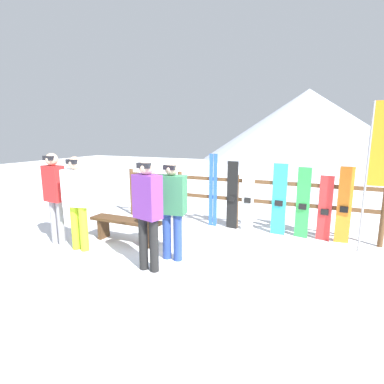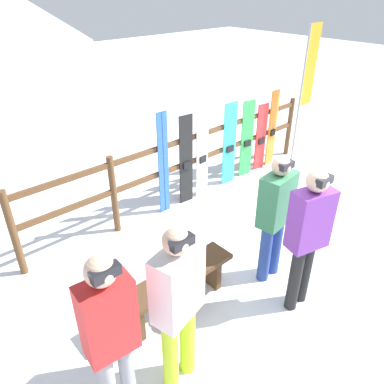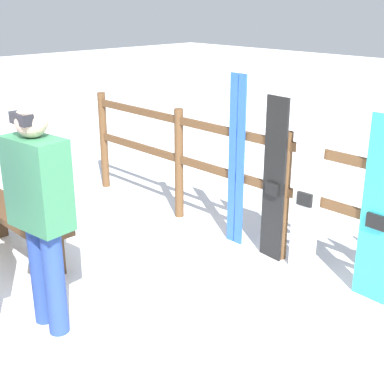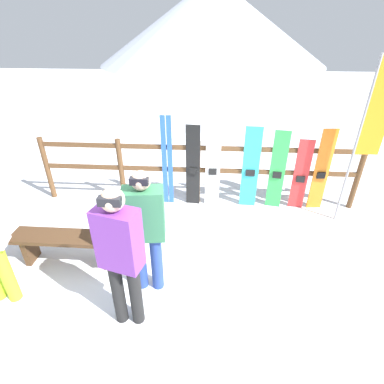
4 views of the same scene
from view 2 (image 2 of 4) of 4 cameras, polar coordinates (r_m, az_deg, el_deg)
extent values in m
plane|color=white|center=(5.59, 14.24, -9.36)|extent=(40.00, 40.00, 0.00)
cylinder|color=brown|center=(5.27, -25.52, -5.82)|extent=(0.10, 0.10, 1.26)
cylinder|color=brown|center=(5.70, -11.82, -0.48)|extent=(0.10, 0.10, 1.26)
cylinder|color=brown|center=(6.43, -0.66, 3.91)|extent=(0.10, 0.10, 1.26)
cylinder|color=brown|center=(7.39, 7.98, 7.19)|extent=(0.10, 0.10, 1.26)
cylinder|color=brown|center=(8.49, 14.59, 9.57)|extent=(0.10, 0.10, 1.26)
cube|color=brown|center=(6.41, -0.67, 4.42)|extent=(5.85, 0.05, 0.08)
cube|color=brown|center=(6.23, -0.69, 8.08)|extent=(5.85, 0.05, 0.08)
cube|color=#4C331E|center=(4.41, -2.54, -12.95)|extent=(1.56, 0.36, 0.06)
cube|color=#4C331E|center=(4.36, -8.72, -18.65)|extent=(0.08, 0.29, 0.42)
cube|color=#4C331E|center=(4.86, 2.95, -11.92)|extent=(0.08, 0.29, 0.42)
cylinder|color=#B7D826|center=(3.79, -3.35, -23.13)|extent=(0.15, 0.15, 0.86)
cylinder|color=#B7D826|center=(3.87, -0.72, -21.49)|extent=(0.15, 0.15, 0.86)
cube|color=white|center=(3.25, -2.26, -13.93)|extent=(0.52, 0.36, 0.68)
sphere|color=#D8B293|center=(2.95, -2.44, -7.49)|extent=(0.23, 0.23, 0.23)
cube|color=black|center=(2.89, -1.55, -7.66)|extent=(0.21, 0.08, 0.08)
cylinder|color=navy|center=(4.89, 11.06, -9.11)|extent=(0.15, 0.15, 0.84)
cylinder|color=navy|center=(5.03, 12.59, -8.03)|extent=(0.15, 0.15, 0.84)
cube|color=#33724C|center=(4.54, 12.81, -1.14)|extent=(0.50, 0.32, 0.66)
sphere|color=#D8B293|center=(4.33, 13.46, 3.89)|extent=(0.23, 0.23, 0.23)
cube|color=black|center=(4.29, 14.23, 3.92)|extent=(0.20, 0.08, 0.08)
cylinder|color=gray|center=(3.67, -9.79, -25.93)|extent=(0.13, 0.13, 0.88)
cube|color=red|center=(3.03, -12.66, -18.28)|extent=(0.43, 0.26, 0.70)
sphere|color=#D8B293|center=(2.70, -13.78, -11.58)|extent=(0.24, 0.24, 0.24)
cube|color=black|center=(2.63, -13.07, -11.91)|extent=(0.22, 0.08, 0.08)
cylinder|color=black|center=(4.57, 15.39, -12.67)|extent=(0.14, 0.14, 0.87)
cylinder|color=black|center=(4.71, 16.80, -11.47)|extent=(0.14, 0.14, 0.87)
cube|color=#723399|center=(4.18, 17.60, -4.01)|extent=(0.50, 0.35, 0.69)
sphere|color=#D8B293|center=(3.95, 18.62, 1.60)|extent=(0.24, 0.24, 0.24)
cube|color=black|center=(3.90, 19.56, 1.61)|extent=(0.21, 0.08, 0.08)
cube|color=blue|center=(5.95, -4.78, 4.04)|extent=(0.09, 0.02, 1.73)
cube|color=blue|center=(6.00, -3.99, 4.33)|extent=(0.09, 0.02, 1.73)
cube|color=black|center=(6.28, -0.92, 4.81)|extent=(0.26, 0.05, 1.58)
cube|color=black|center=(6.29, -0.75, 4.08)|extent=(0.15, 0.04, 0.12)
cube|color=white|center=(6.50, 1.54, 5.72)|extent=(0.27, 0.03, 1.58)
cube|color=black|center=(6.51, 1.69, 5.01)|extent=(0.15, 0.04, 0.12)
cube|color=#2DBFCC|center=(6.95, 5.70, 7.21)|extent=(0.30, 0.04, 1.57)
cube|color=black|center=(6.97, 5.83, 6.55)|extent=(0.17, 0.04, 0.12)
cube|color=green|center=(7.30, 8.34, 7.94)|extent=(0.27, 0.07, 1.51)
cube|color=black|center=(7.32, 8.46, 7.34)|extent=(0.15, 0.05, 0.12)
cube|color=red|center=(7.65, 10.44, 8.18)|extent=(0.27, 0.05, 1.36)
cube|color=black|center=(7.66, 10.55, 7.64)|extent=(0.15, 0.05, 0.12)
cube|color=orange|center=(7.88, 12.12, 9.43)|extent=(0.27, 0.05, 1.56)
cube|color=black|center=(7.89, 12.22, 8.85)|extent=(0.15, 0.04, 0.12)
cylinder|color=#99999E|center=(7.73, 16.09, 13.20)|extent=(0.04, 0.04, 2.75)
cube|color=orange|center=(7.75, 17.63, 17.87)|extent=(0.36, 0.01, 1.48)
camera|label=1|loc=(6.20, 66.84, -0.61)|focal=28.00mm
camera|label=3|loc=(6.69, 44.61, 12.53)|focal=50.00mm
camera|label=4|loc=(4.11, 59.56, 11.30)|focal=28.00mm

